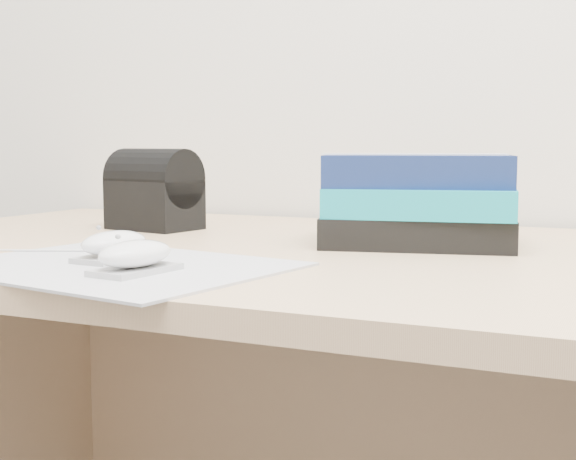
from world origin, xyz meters
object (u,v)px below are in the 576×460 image
at_px(mouse_rear, 114,245).
at_px(mouse_front, 135,257).
at_px(desk, 385,409).
at_px(book_stack, 419,200).
at_px(pouch, 154,190).

xyz_separation_m(mouse_rear, mouse_front, (0.08, -0.07, 0.00)).
xyz_separation_m(desk, mouse_front, (-0.17, -0.36, 0.26)).
height_order(desk, book_stack, book_stack).
distance_m(desk, mouse_rear, 0.46).
bearing_deg(pouch, desk, -6.17).
bearing_deg(mouse_rear, desk, 49.73).
distance_m(desk, book_stack, 0.30).
bearing_deg(mouse_front, pouch, 121.37).
height_order(desk, mouse_front, mouse_front).
distance_m(mouse_rear, mouse_front, 0.10).
bearing_deg(book_stack, pouch, 178.45).
bearing_deg(pouch, book_stack, -1.55).
distance_m(mouse_front, book_stack, 0.44).
relative_size(mouse_front, book_stack, 0.35).
relative_size(mouse_rear, mouse_front, 0.98).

